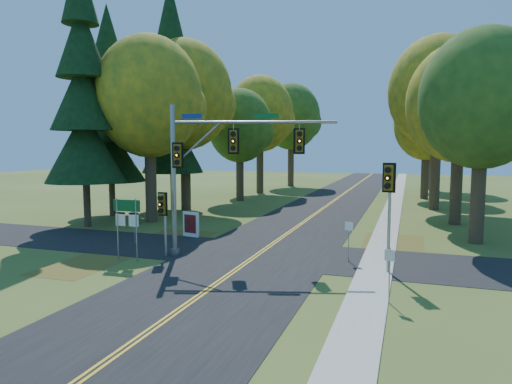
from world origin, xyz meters
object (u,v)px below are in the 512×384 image
(traffic_mast, at_px, (214,160))
(info_kiosk, at_px, (191,224))
(route_sign_cluster, at_px, (127,217))
(east_signal_pole, at_px, (389,190))

(traffic_mast, height_order, info_kiosk, traffic_mast)
(traffic_mast, xyz_separation_m, info_kiosk, (-3.51, 4.17, -4.31))
(route_sign_cluster, bearing_deg, traffic_mast, 32.13)
(east_signal_pole, relative_size, info_kiosk, 3.13)
(route_sign_cluster, relative_size, info_kiosk, 1.99)
(east_signal_pole, distance_m, route_sign_cluster, 12.77)
(traffic_mast, height_order, east_signal_pole, traffic_mast)
(east_signal_pole, bearing_deg, traffic_mast, -173.97)
(traffic_mast, relative_size, route_sign_cluster, 2.62)
(route_sign_cluster, bearing_deg, east_signal_pole, 6.04)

